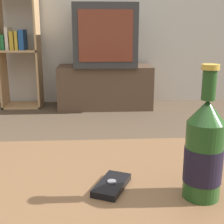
% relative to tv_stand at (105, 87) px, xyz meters
% --- Properties ---
extents(tv_stand, '(0.98, 0.45, 0.45)m').
position_rel_tv_stand_xyz_m(tv_stand, '(0.00, 0.00, 0.00)').
color(tv_stand, '#4C3828').
rests_on(tv_stand, ground_plane).
extents(television, '(0.63, 0.55, 0.62)m').
position_rel_tv_stand_xyz_m(television, '(0.00, -0.00, 0.53)').
color(television, '#2D2D2D').
rests_on(television, tv_stand).
extents(bookshelf, '(0.41, 0.30, 1.20)m').
position_rel_tv_stand_xyz_m(bookshelf, '(-0.90, 0.08, 0.41)').
color(bookshelf, tan).
rests_on(bookshelf, ground_plane).
extents(beer_bottle, '(0.08, 0.08, 0.27)m').
position_rel_tv_stand_xyz_m(beer_bottle, '(0.09, -2.75, 0.36)').
color(beer_bottle, '#1E4219').
rests_on(beer_bottle, coffee_table).
extents(cell_phone, '(0.09, 0.12, 0.02)m').
position_rel_tv_stand_xyz_m(cell_phone, '(-0.09, -2.71, 0.27)').
color(cell_phone, black).
rests_on(cell_phone, coffee_table).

